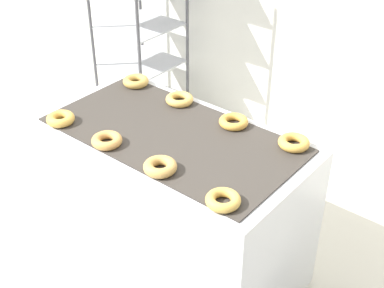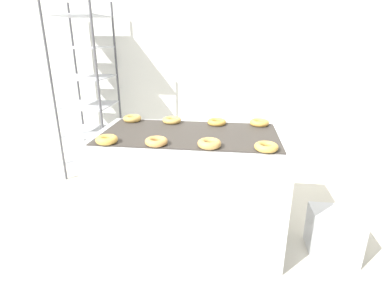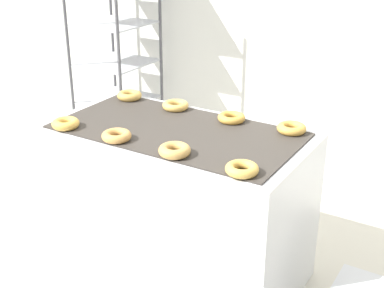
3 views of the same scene
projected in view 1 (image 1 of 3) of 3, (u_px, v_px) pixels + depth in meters
name	position (u px, v px, depth m)	size (l,w,h in m)	color
fryer_machine	(174.00, 203.00, 2.80)	(1.34, 0.73, 0.85)	silver
baking_rack_cart	(139.00, 6.00, 3.89)	(0.51, 0.55, 1.85)	#4C4C51
donut_near_left	(61.00, 119.00, 2.65)	(0.14, 0.14, 0.04)	gold
donut_near_midleft	(107.00, 140.00, 2.48)	(0.14, 0.14, 0.04)	tan
donut_near_midright	(160.00, 167.00, 2.30)	(0.15, 0.15, 0.05)	tan
donut_near_right	(223.00, 200.00, 2.11)	(0.14, 0.14, 0.04)	gold
donut_far_left	(136.00, 81.00, 3.00)	(0.15, 0.15, 0.04)	tan
donut_far_midleft	(179.00, 99.00, 2.82)	(0.15, 0.15, 0.04)	#D8A851
donut_far_midright	(234.00, 122.00, 2.63)	(0.15, 0.15, 0.04)	gold
donut_far_right	(294.00, 142.00, 2.47)	(0.15, 0.15, 0.04)	gold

